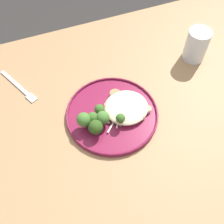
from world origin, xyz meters
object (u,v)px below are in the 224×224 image
object	(u,v)px
broccoli_floret_beside_noodles	(84,120)
water_glass	(196,47)
seared_scallop_half_hidden	(108,106)
dinner_fork	(19,87)
broccoli_floret_front_edge	(99,109)
broccoli_floret_small_sprig	(93,118)
broccoli_floret_near_rim	(120,119)
dinner_plate	(112,114)
seared_scallop_on_noodles	(130,110)
seared_scallop_center_golden	(147,109)
seared_scallop_right_edge	(118,111)
seared_scallop_large_seared	(115,94)
seared_scallop_left_edge	(131,102)
seared_scallop_rear_pale	(141,116)
broccoli_floret_left_leaning	(95,126)
broccoli_floret_right_tilted	(103,118)

from	to	relation	value
broccoli_floret_beside_noodles	water_glass	distance (m)	0.48
seared_scallop_half_hidden	dinner_fork	size ratio (longest dim) A/B	0.16
seared_scallop_half_hidden	broccoli_floret_front_edge	xyz separation A→B (m)	(0.03, 0.01, 0.01)
broccoli_floret_small_sprig	broccoli_floret_near_rim	xyz separation A→B (m)	(-0.08, 0.03, 0.00)
dinner_plate	seared_scallop_on_noodles	bearing A→B (deg)	167.72
broccoli_floret_beside_noodles	dinner_fork	bearing A→B (deg)	-55.66
seared_scallop_half_hidden	dinner_plate	bearing A→B (deg)	97.52
seared_scallop_center_golden	broccoli_floret_beside_noodles	world-z (taller)	broccoli_floret_beside_noodles
seared_scallop_on_noodles	seared_scallop_center_golden	xyz separation A→B (m)	(-0.05, 0.02, -0.00)
seared_scallop_center_golden	seared_scallop_right_edge	bearing A→B (deg)	-16.46
seared_scallop_right_edge	broccoli_floret_beside_noodles	bearing A→B (deg)	5.70
seared_scallop_right_edge	broccoli_floret_near_rim	distance (m)	0.05
seared_scallop_on_noodles	seared_scallop_large_seared	distance (m)	0.07
seared_scallop_right_edge	broccoli_floret_small_sprig	size ratio (longest dim) A/B	0.51
seared_scallop_center_golden	seared_scallop_right_edge	world-z (taller)	seared_scallop_right_edge
dinner_plate	broccoli_floret_near_rim	bearing A→B (deg)	101.28
seared_scallop_center_golden	seared_scallop_on_noodles	bearing A→B (deg)	-18.71
seared_scallop_on_noodles	broccoli_floret_near_rim	xyz separation A→B (m)	(0.05, 0.03, 0.02)
seared_scallop_left_edge	seared_scallop_rear_pale	xyz separation A→B (m)	(-0.01, 0.06, 0.00)
seared_scallop_left_edge	broccoli_floret_left_leaning	distance (m)	0.15
seared_scallop_rear_pale	seared_scallop_right_edge	distance (m)	0.08
seared_scallop_center_golden	broccoli_floret_left_leaning	distance (m)	0.18
seared_scallop_right_edge	broccoli_floret_right_tilted	world-z (taller)	broccoli_floret_right_tilted
broccoli_floret_beside_noodles	seared_scallop_half_hidden	bearing A→B (deg)	-157.74
broccoli_floret_small_sprig	broccoli_floret_near_rim	world-z (taller)	same
seared_scallop_right_edge	broccoli_floret_near_rim	bearing A→B (deg)	78.68
seared_scallop_rear_pale	seared_scallop_large_seared	bearing A→B (deg)	-67.43
seared_scallop_rear_pale	water_glass	distance (m)	0.34
seared_scallop_left_edge	broccoli_floret_left_leaning	xyz separation A→B (m)	(0.14, 0.05, 0.02)
broccoli_floret_left_leaning	broccoli_floret_small_sprig	distance (m)	0.03
broccoli_floret_left_leaning	broccoli_floret_beside_noodles	bearing A→B (deg)	-47.38
broccoli_floret_small_sprig	seared_scallop_center_golden	bearing A→B (deg)	174.64
broccoli_floret_beside_noodles	broccoli_floret_near_rim	size ratio (longest dim) A/B	1.21
seared_scallop_on_noodles	seared_scallop_half_hidden	xyz separation A→B (m)	(0.06, -0.04, 0.00)
seared_scallop_rear_pale	broccoli_floret_right_tilted	size ratio (longest dim) A/B	0.49
broccoli_floret_front_edge	water_glass	world-z (taller)	water_glass
seared_scallop_left_edge	water_glass	xyz separation A→B (m)	(-0.30, -0.12, 0.03)
seared_scallop_half_hidden	broccoli_floret_near_rim	size ratio (longest dim) A/B	0.53
seared_scallop_on_noodles	seared_scallop_center_golden	distance (m)	0.05
dinner_plate	broccoli_floret_beside_noodles	size ratio (longest dim) A/B	4.63
water_glass	broccoli_floret_right_tilted	bearing A→B (deg)	20.91
dinner_plate	broccoli_floret_small_sprig	bearing A→B (deg)	10.98
broccoli_floret_front_edge	water_glass	xyz separation A→B (m)	(-0.40, -0.12, 0.02)
seared_scallop_rear_pale	broccoli_floret_near_rim	distance (m)	0.07
broccoli_floret_front_edge	broccoli_floret_small_sprig	world-z (taller)	broccoli_floret_small_sprig
seared_scallop_rear_pale	seared_scallop_center_golden	xyz separation A→B (m)	(-0.03, -0.02, -0.00)
seared_scallop_right_edge	dinner_fork	distance (m)	0.35
broccoli_floret_beside_noodles	broccoli_floret_near_rim	distance (m)	0.11
seared_scallop_left_edge	broccoli_floret_right_tilted	bearing A→B (deg)	18.64
broccoli_floret_left_leaning	broccoli_floret_front_edge	bearing A→B (deg)	-120.73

